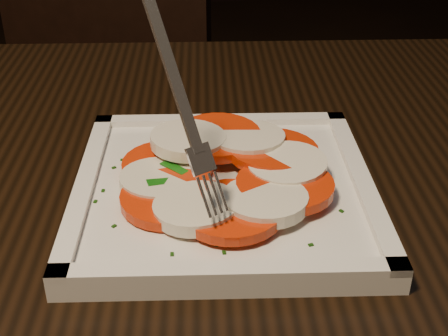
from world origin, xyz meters
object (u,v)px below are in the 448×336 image
chair (92,102)px  fork (173,95)px  table (200,298)px  plate (224,192)px

chair → fork: 0.80m
table → plate: plate is taller
plate → fork: 0.11m
fork → table: bearing=23.1°
table → fork: (-0.02, -0.02, 0.21)m
chair → table: bearing=-59.4°
plate → fork: (-0.04, -0.03, 0.10)m
chair → fork: chair is taller
table → chair: 0.73m
table → plate: (0.02, 0.01, 0.11)m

